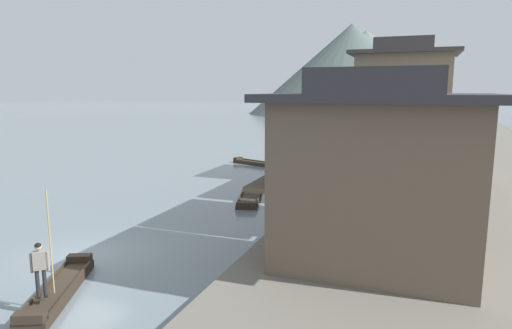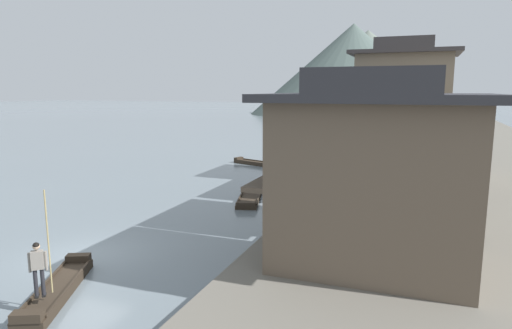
{
  "view_description": "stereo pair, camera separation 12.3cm",
  "coord_description": "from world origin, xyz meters",
  "px_view_note": "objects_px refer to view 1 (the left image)",
  "views": [
    {
      "loc": [
        11.65,
        -12.7,
        6.26
      ],
      "look_at": [
        2.7,
        11.36,
        1.9
      ],
      "focal_mm": 31.01,
      "sensor_mm": 36.0,
      "label": 1
    },
    {
      "loc": [
        11.77,
        -12.65,
        6.26
      ],
      "look_at": [
        2.7,
        11.36,
        1.9
      ],
      "focal_mm": 31.01,
      "sensor_mm": 36.0,
      "label": 2
    }
  ],
  "objects_px": {
    "boat_moored_far": "(365,133)",
    "house_waterfront_tall": "(379,135)",
    "house_waterfront_second": "(371,148)",
    "house_waterfront_narrow": "(401,108)",
    "house_waterfront_nearest": "(376,171)",
    "boat_moored_third": "(346,144)",
    "boat_moored_second": "(250,198)",
    "boat_foreground_poled": "(59,290)",
    "boat_moored_nearest": "(333,149)",
    "boat_midriver_drifting": "(261,164)",
    "boatman_person": "(40,263)"
  },
  "relations": [
    {
      "from": "boatman_person",
      "to": "house_waterfront_nearest",
      "type": "relative_size",
      "value": 0.43
    },
    {
      "from": "boatman_person",
      "to": "house_waterfront_second",
      "type": "height_order",
      "value": "house_waterfront_second"
    },
    {
      "from": "house_waterfront_narrow",
      "to": "house_waterfront_nearest",
      "type": "bearing_deg",
      "value": -89.89
    },
    {
      "from": "boat_foreground_poled",
      "to": "house_waterfront_nearest",
      "type": "bearing_deg",
      "value": 26.29
    },
    {
      "from": "house_waterfront_nearest",
      "to": "house_waterfront_second",
      "type": "bearing_deg",
      "value": 97.46
    },
    {
      "from": "boat_foreground_poled",
      "to": "boat_moored_far",
      "type": "distance_m",
      "value": 53.82
    },
    {
      "from": "boat_moored_second",
      "to": "house_waterfront_narrow",
      "type": "bearing_deg",
      "value": 48.24
    },
    {
      "from": "boat_moored_nearest",
      "to": "boat_midriver_drifting",
      "type": "xyz_separation_m",
      "value": [
        -4.2,
        -9.69,
        -0.19
      ]
    },
    {
      "from": "boat_moored_third",
      "to": "boat_foreground_poled",
      "type": "bearing_deg",
      "value": -93.8
    },
    {
      "from": "boat_foreground_poled",
      "to": "boatman_person",
      "type": "height_order",
      "value": "boatman_person"
    },
    {
      "from": "boat_moored_nearest",
      "to": "house_waterfront_tall",
      "type": "xyz_separation_m",
      "value": [
        5.92,
        -17.93,
        3.38
      ]
    },
    {
      "from": "boat_foreground_poled",
      "to": "house_waterfront_tall",
      "type": "relative_size",
      "value": 0.72
    },
    {
      "from": "boat_midriver_drifting",
      "to": "house_waterfront_narrow",
      "type": "height_order",
      "value": "house_waterfront_narrow"
    },
    {
      "from": "boat_moored_second",
      "to": "house_waterfront_narrow",
      "type": "xyz_separation_m",
      "value": [
        7.66,
        8.57,
        4.88
      ]
    },
    {
      "from": "house_waterfront_nearest",
      "to": "boat_moored_far",
      "type": "bearing_deg",
      "value": 96.96
    },
    {
      "from": "house_waterfront_nearest",
      "to": "house_waterfront_tall",
      "type": "height_order",
      "value": "same"
    },
    {
      "from": "boat_moored_third",
      "to": "boat_midriver_drifting",
      "type": "bearing_deg",
      "value": -107.74
    },
    {
      "from": "house_waterfront_nearest",
      "to": "house_waterfront_narrow",
      "type": "bearing_deg",
      "value": 90.11
    },
    {
      "from": "house_waterfront_second",
      "to": "house_waterfront_narrow",
      "type": "height_order",
      "value": "house_waterfront_narrow"
    },
    {
      "from": "boat_moored_nearest",
      "to": "boat_midriver_drifting",
      "type": "relative_size",
      "value": 0.66
    },
    {
      "from": "boat_moored_third",
      "to": "boat_moored_far",
      "type": "xyz_separation_m",
      "value": [
        0.29,
        14.58,
        -0.1
      ]
    },
    {
      "from": "boat_moored_far",
      "to": "house_waterfront_tall",
      "type": "relative_size",
      "value": 0.6
    },
    {
      "from": "house_waterfront_second",
      "to": "house_waterfront_tall",
      "type": "xyz_separation_m",
      "value": [
        -0.19,
        6.2,
        -0.0
      ]
    },
    {
      "from": "boatman_person",
      "to": "boat_moored_second",
      "type": "height_order",
      "value": "boatman_person"
    },
    {
      "from": "house_waterfront_tall",
      "to": "house_waterfront_narrow",
      "type": "xyz_separation_m",
      "value": [
        0.88,
        5.57,
        1.3
      ]
    },
    {
      "from": "boat_moored_second",
      "to": "house_waterfront_second",
      "type": "relative_size",
      "value": 0.73
    },
    {
      "from": "house_waterfront_nearest",
      "to": "house_waterfront_second",
      "type": "distance_m",
      "value": 5.59
    },
    {
      "from": "boat_foreground_poled",
      "to": "boat_moored_third",
      "type": "bearing_deg",
      "value": 86.2
    },
    {
      "from": "boat_moored_third",
      "to": "boat_moored_far",
      "type": "distance_m",
      "value": 14.59
    },
    {
      "from": "boat_foreground_poled",
      "to": "boat_moored_nearest",
      "type": "xyz_separation_m",
      "value": [
        2.08,
        34.08,
        0.16
      ]
    },
    {
      "from": "boat_moored_third",
      "to": "house_waterfront_second",
      "type": "distance_m",
      "value": 29.93
    },
    {
      "from": "house_waterfront_narrow",
      "to": "house_waterfront_second",
      "type": "bearing_deg",
      "value": -93.37
    },
    {
      "from": "boat_moored_third",
      "to": "house_waterfront_tall",
      "type": "bearing_deg",
      "value": -76.79
    },
    {
      "from": "boat_moored_far",
      "to": "house_waterfront_tall",
      "type": "bearing_deg",
      "value": -82.27
    },
    {
      "from": "boat_moored_nearest",
      "to": "boat_moored_far",
      "type": "bearing_deg",
      "value": 87.63
    },
    {
      "from": "boat_moored_nearest",
      "to": "boat_moored_second",
      "type": "height_order",
      "value": "boat_moored_nearest"
    },
    {
      "from": "boat_moored_nearest",
      "to": "house_waterfront_second",
      "type": "height_order",
      "value": "house_waterfront_second"
    },
    {
      "from": "boat_moored_nearest",
      "to": "boat_midriver_drifting",
      "type": "height_order",
      "value": "boat_moored_nearest"
    },
    {
      "from": "boat_moored_second",
      "to": "boat_foreground_poled",
      "type": "bearing_deg",
      "value": -95.33
    },
    {
      "from": "boat_midriver_drifting",
      "to": "house_waterfront_tall",
      "type": "relative_size",
      "value": 0.9
    },
    {
      "from": "house_waterfront_second",
      "to": "house_waterfront_nearest",
      "type": "bearing_deg",
      "value": -82.54
    },
    {
      "from": "boat_moored_second",
      "to": "house_waterfront_nearest",
      "type": "bearing_deg",
      "value": -48.67
    },
    {
      "from": "boat_midriver_drifting",
      "to": "house_waterfront_nearest",
      "type": "distance_m",
      "value": 23.11
    },
    {
      "from": "house_waterfront_tall",
      "to": "house_waterfront_nearest",
      "type": "bearing_deg",
      "value": -85.55
    },
    {
      "from": "boat_midriver_drifting",
      "to": "boat_foreground_poled",
      "type": "bearing_deg",
      "value": -85.03
    },
    {
      "from": "boat_foreground_poled",
      "to": "house_waterfront_nearest",
      "type": "xyz_separation_m",
      "value": [
        8.92,
        4.4,
        3.54
      ]
    },
    {
      "from": "house_waterfront_nearest",
      "to": "house_waterfront_tall",
      "type": "xyz_separation_m",
      "value": [
        -0.91,
        11.75,
        0.0
      ]
    },
    {
      "from": "boat_moored_third",
      "to": "boat_midriver_drifting",
      "type": "height_order",
      "value": "boat_moored_third"
    },
    {
      "from": "boat_moored_third",
      "to": "house_waterfront_nearest",
      "type": "height_order",
      "value": "house_waterfront_nearest"
    },
    {
      "from": "boat_moored_nearest",
      "to": "boat_moored_second",
      "type": "relative_size",
      "value": 0.82
    }
  ]
}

